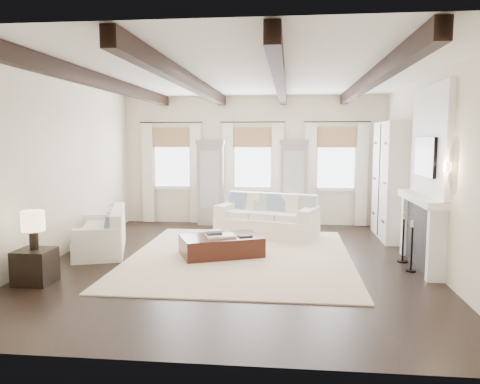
# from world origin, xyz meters

# --- Properties ---
(ground) EXTENTS (7.50, 7.50, 0.00)m
(ground) POSITION_xyz_m (0.00, 0.00, 0.00)
(ground) COLOR black
(ground) RESTS_ON ground
(room_shell) EXTENTS (6.54, 7.54, 3.22)m
(room_shell) POSITION_xyz_m (0.75, 0.90, 1.89)
(room_shell) COLOR #F2E4C8
(room_shell) RESTS_ON ground
(area_rug) EXTENTS (3.97, 4.74, 0.02)m
(area_rug) POSITION_xyz_m (0.04, 0.36, 0.01)
(area_rug) COLOR beige
(area_rug) RESTS_ON ground
(sofa_back) EXTENTS (2.35, 1.57, 0.92)m
(sofa_back) POSITION_xyz_m (0.45, 2.27, 0.38)
(sofa_back) COLOR white
(sofa_back) RESTS_ON ground
(sofa_left) EXTENTS (1.40, 2.07, 0.81)m
(sofa_left) POSITION_xyz_m (-2.60, 0.52, 0.32)
(sofa_left) COLOR white
(sofa_left) RESTS_ON ground
(ottoman) EXTENTS (1.66, 1.38, 0.37)m
(ottoman) POSITION_xyz_m (-0.32, 0.37, 0.19)
(ottoman) COLOR black
(ottoman) RESTS_ON ground
(tray) EXTENTS (0.61, 0.55, 0.04)m
(tray) POSITION_xyz_m (-0.32, 0.30, 0.39)
(tray) COLOR white
(tray) RESTS_ON ottoman
(book_lower) EXTENTS (0.32, 0.29, 0.04)m
(book_lower) POSITION_xyz_m (-0.44, 0.31, 0.43)
(book_lower) COLOR #262628
(book_lower) RESTS_ON tray
(book_upper) EXTENTS (0.27, 0.24, 0.03)m
(book_upper) POSITION_xyz_m (-0.43, 0.36, 0.47)
(book_upper) COLOR beige
(book_upper) RESTS_ON book_lower
(book_loose) EXTENTS (0.29, 0.26, 0.03)m
(book_loose) POSITION_xyz_m (0.12, 0.38, 0.39)
(book_loose) COLOR #262628
(book_loose) RESTS_ON ottoman
(side_table_front) EXTENTS (0.51, 0.51, 0.51)m
(side_table_front) POSITION_xyz_m (-2.83, -1.53, 0.26)
(side_table_front) COLOR black
(side_table_front) RESTS_ON ground
(lamp_front) EXTENTS (0.34, 0.34, 0.58)m
(lamp_front) POSITION_xyz_m (-2.83, -1.53, 0.91)
(lamp_front) COLOR black
(lamp_front) RESTS_ON side_table_front
(side_table_back) EXTENTS (0.44, 0.44, 0.66)m
(side_table_back) POSITION_xyz_m (-1.12, 3.72, 0.33)
(side_table_back) COLOR black
(side_table_back) RESTS_ON ground
(lamp_back) EXTENTS (0.40, 0.40, 0.68)m
(lamp_back) POSITION_xyz_m (-1.12, 3.72, 1.13)
(lamp_back) COLOR black
(lamp_back) RESTS_ON side_table_back
(candlestick_near) EXTENTS (0.17, 0.17, 0.84)m
(candlestick_near) POSITION_xyz_m (2.90, -0.29, 0.35)
(candlestick_near) COLOR black
(candlestick_near) RESTS_ON ground
(candlestick_far) EXTENTS (0.18, 0.18, 0.87)m
(candlestick_far) POSITION_xyz_m (2.90, 0.29, 0.36)
(candlestick_far) COLOR black
(candlestick_far) RESTS_ON ground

